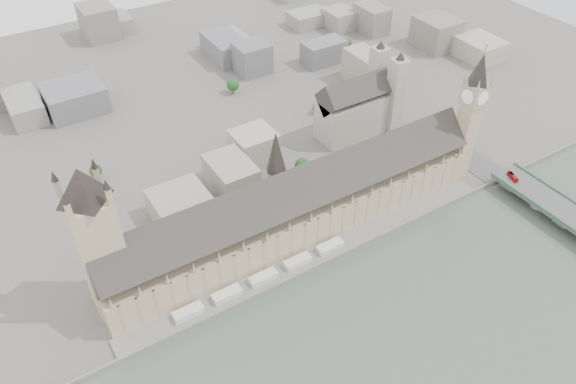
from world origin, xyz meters
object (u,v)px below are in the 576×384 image
elizabeth_tower (471,109)px  victoria_tower (96,235)px  westminster_abbey (360,105)px  car_approach (464,139)px  red_bus_north (513,177)px  palace_of_westminster (295,207)px

elizabeth_tower → victoria_tower: size_ratio=1.07×
elizabeth_tower → victoria_tower: (-260.00, 18.00, -2.88)m
victoria_tower → westminster_abbey: (232.92, 69.00, -30.12)m
victoria_tower → westminster_abbey: bearing=16.5°
victoria_tower → car_approach: size_ratio=22.05×
elizabeth_tower → red_bus_north: bearing=-58.6°
red_bus_north → car_approach: red_bus_north is taller
palace_of_westminster → elizabeth_tower: elizabeth_tower is taller
westminster_abbey → red_bus_north: (47.78, -120.88, -13.24)m
elizabeth_tower → car_approach: bearing=36.9°
victoria_tower → red_bus_north: size_ratio=8.77×
elizabeth_tower → palace_of_westminster: bearing=175.2°
westminster_abbey → car_approach: size_ratio=14.99×
victoria_tower → westminster_abbey: size_ratio=1.47×
elizabeth_tower → westminster_abbey: elizabeth_tower is taller
victoria_tower → car_approach: victoria_tower is taller
car_approach → westminster_abbey: bearing=152.9°
elizabeth_tower → car_approach: 58.01m
elizabeth_tower → victoria_tower: bearing=176.0°
westminster_abbey → red_bus_north: size_ratio=5.96×
palace_of_westminster → car_approach: 165.65m
palace_of_westminster → victoria_tower: victoria_tower is taller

